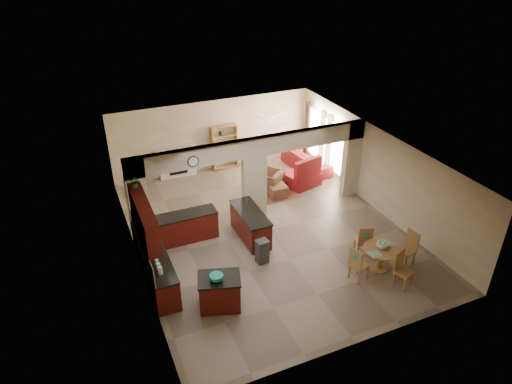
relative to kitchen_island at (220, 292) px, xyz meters
name	(u,v)px	position (x,y,z in m)	size (l,w,h in m)	color
floor	(267,231)	(2.48, 2.60, -0.46)	(10.00, 10.00, 0.00)	#806E58
ceiling	(268,150)	(2.48, 2.60, 2.34)	(10.00, 10.00, 0.00)	white
wall_back	(214,135)	(2.48, 7.60, 0.94)	(8.00, 8.00, 0.00)	beige
wall_front	(364,297)	(2.48, -2.40, 0.94)	(8.00, 8.00, 0.00)	beige
wall_left	(134,221)	(-1.52, 2.60, 0.94)	(10.00, 10.00, 0.00)	beige
wall_right	(376,169)	(6.48, 2.60, 0.94)	(10.00, 10.00, 0.00)	beige
partition_left_pier	(138,202)	(-1.22, 3.60, 0.94)	(0.60, 0.25, 2.80)	beige
partition_center_pier	(254,187)	(2.48, 3.60, 0.64)	(0.80, 0.25, 2.20)	beige
partition_right_pier	(352,159)	(6.18, 3.60, 0.94)	(0.60, 0.25, 2.80)	beige
partition_header	(254,147)	(2.48, 3.60, 2.04)	(8.00, 0.25, 0.60)	beige
kitchen_counter	(166,247)	(-0.78, 2.35, 0.01)	(2.52, 3.29, 1.48)	#3F0807
upper_cabinets	(144,218)	(-1.34, 1.80, 1.46)	(0.35, 2.40, 0.90)	#3F0807
peninsula	(251,225)	(1.88, 2.49, 0.00)	(0.70, 1.85, 0.91)	#3F0807
wall_clock	(193,161)	(0.48, 3.45, 1.99)	(0.34, 0.34, 0.03)	#492718
rug	(273,194)	(3.68, 4.70, -0.45)	(1.60, 1.30, 0.01)	brown
fireplace	(177,162)	(0.88, 7.44, 0.16)	(1.60, 0.35, 1.20)	beige
shelving_unit	(224,147)	(2.83, 7.42, 0.44)	(1.00, 0.32, 1.80)	olive
window_a	(338,149)	(6.45, 4.90, 0.74)	(0.02, 0.90, 1.90)	white
window_b	(315,134)	(6.45, 6.60, 0.74)	(0.02, 0.90, 1.90)	white
glazed_door	(326,145)	(6.45, 5.75, 0.59)	(0.02, 0.70, 2.10)	white
drape_a_left	(346,156)	(6.41, 4.30, 0.74)	(0.10, 0.28, 2.30)	#431E1A
drape_a_right	(328,144)	(6.41, 5.50, 0.74)	(0.10, 0.28, 2.30)	#431E1A
drape_b_left	(322,139)	(6.41, 6.00, 0.74)	(0.10, 0.28, 2.30)	#431E1A
drape_b_right	(307,129)	(6.41, 7.20, 0.74)	(0.10, 0.28, 2.30)	#431E1A
ceiling_fan	(271,118)	(3.98, 5.60, 2.10)	(1.00, 1.00, 0.10)	white
kitchen_island	(220,292)	(0.00, 0.00, 0.00)	(1.22, 1.03, 0.91)	#3F0807
teal_bowl	(216,278)	(-0.08, -0.06, 0.53)	(0.34, 0.34, 0.16)	#15947C
trash_can	(262,252)	(1.70, 1.21, -0.11)	(0.32, 0.27, 0.69)	#303033
dining_table	(380,255)	(4.59, -0.36, 0.01)	(1.01, 1.01, 0.69)	olive
fruit_bowl	(382,245)	(4.63, -0.32, 0.32)	(0.32, 0.32, 0.17)	#55A824
sofa	(306,161)	(5.78, 6.03, -0.11)	(0.93, 2.37, 0.69)	maroon
chaise	(302,179)	(4.98, 4.93, -0.21)	(1.21, 0.99, 0.49)	maroon
armchair	(270,180)	(3.70, 5.02, -0.07)	(0.83, 0.85, 0.77)	maroon
ottoman	(277,191)	(3.74, 4.46, -0.23)	(0.61, 0.61, 0.45)	maroon
plant	(135,182)	(-1.34, 2.68, 2.08)	(0.30, 0.26, 0.34)	#174712
chair_north	(364,240)	(4.52, 0.33, 0.10)	(0.54, 0.54, 1.02)	olive
chair_east	(409,247)	(5.48, -0.45, 0.10)	(0.49, 0.49, 1.02)	olive
chair_south	(401,267)	(4.69, -1.10, 0.10)	(0.54, 0.54, 1.02)	olive
chair_west	(358,263)	(3.72, -0.51, 0.10)	(0.52, 0.52, 1.02)	olive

